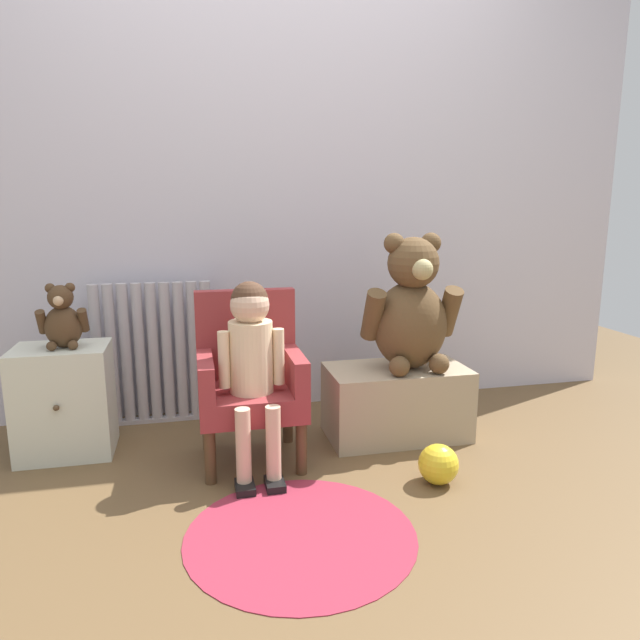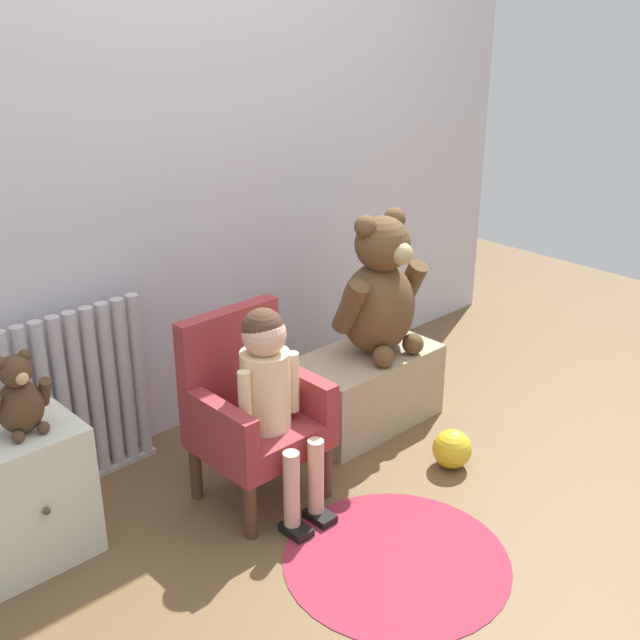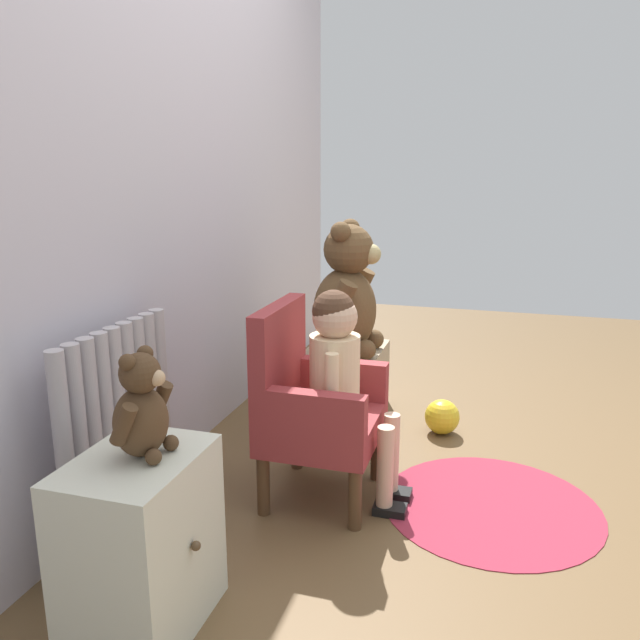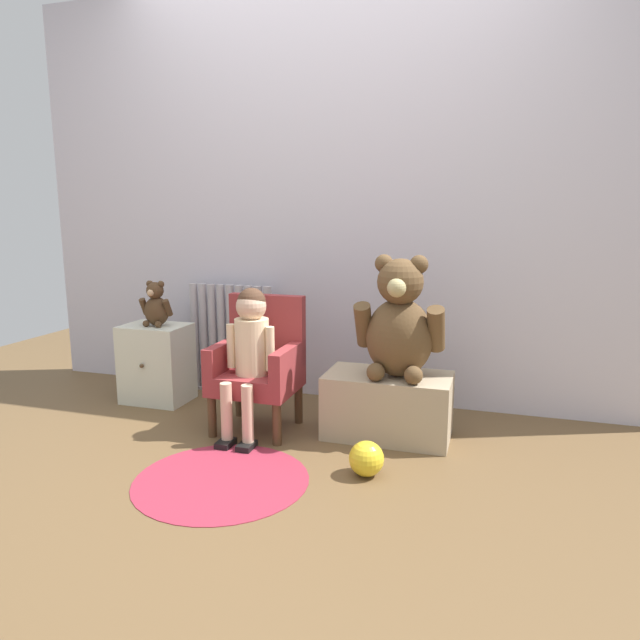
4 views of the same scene
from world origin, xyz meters
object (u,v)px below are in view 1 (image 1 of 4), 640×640
small_teddy_bear (63,320)px  toy_ball (438,464)px  child_armchair (249,377)px  low_bench (396,402)px  radiator (154,354)px  floor_rug (301,535)px  small_dresser (65,401)px  large_teddy_bear (411,310)px  child_figure (252,349)px

small_teddy_bear → toy_ball: small_teddy_bear is taller
child_armchair → low_bench: 0.69m
radiator → floor_rug: bearing=-66.2°
small_dresser → small_teddy_bear: size_ratio=1.75×
large_teddy_bear → floor_rug: (-0.62, -0.67, -0.58)m
child_figure → toy_ball: 0.83m
small_dresser → floor_rug: 1.20m
child_armchair → low_bench: child_armchair is taller
small_teddy_bear → floor_rug: bearing=-45.0°
radiator → floor_rug: (0.49, -1.11, -0.33)m
small_dresser → large_teddy_bear: (1.46, -0.15, 0.35)m
radiator → low_bench: radiator is taller
child_armchair → small_teddy_bear: size_ratio=2.60×
small_teddy_bear → large_teddy_bear: bearing=-5.5°
large_teddy_bear → floor_rug: 1.08m
radiator → large_teddy_bear: size_ratio=1.14×
child_figure → low_bench: bearing=15.3°
child_figure → small_teddy_bear: 0.79m
radiator → low_bench: 1.15m
low_bench → large_teddy_bear: size_ratio=1.04×
small_teddy_bear → floor_rug: small_teddy_bear is taller
floor_rug → small_dresser: bearing=135.4°
child_armchair → small_dresser: bearing=164.7°
large_teddy_bear → floor_rug: large_teddy_bear is taller
child_armchair → floor_rug: (0.09, -0.62, -0.34)m
small_dresser → child_armchair: child_armchair is taller
low_bench → small_teddy_bear: 1.45m
floor_rug → toy_ball: size_ratio=4.87×
large_teddy_bear → small_teddy_bear: large_teddy_bear is taller
child_armchair → large_teddy_bear: large_teddy_bear is taller
large_teddy_bear → toy_ball: bearing=-96.8°
radiator → child_figure: (0.40, -0.60, 0.15)m
toy_ball → floor_rug: bearing=-158.2°
child_armchair → low_bench: (0.66, 0.07, -0.18)m
floor_rug → child_figure: bearing=99.9°
child_figure → toy_ball: child_figure is taller
small_dresser → radiator: bearing=39.4°
radiator → toy_ball: size_ratio=4.46×
low_bench → small_teddy_bear: small_teddy_bear is taller
large_teddy_bear → small_teddy_bear: size_ratio=2.25×
low_bench → large_teddy_bear: bearing=-18.9°
child_figure → small_teddy_bear: size_ratio=2.83×
radiator → large_teddy_bear: 1.22m
radiator → child_armchair: size_ratio=0.99×
floor_rug → toy_ball: toy_ball is taller
low_bench → small_dresser: bearing=174.6°
radiator → large_teddy_bear: (1.11, -0.43, 0.24)m
small_dresser → toy_ball: (1.41, -0.60, -0.15)m
radiator → child_armchair: child_armchair is taller
radiator → toy_ball: bearing=-39.8°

